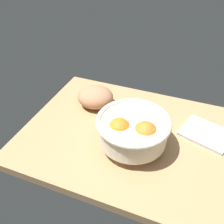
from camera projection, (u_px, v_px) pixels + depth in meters
ground_plane at (138, 139)px, 82.66cm from camera, size 77.32×54.13×3.00cm
fruit_bowl at (133, 130)px, 73.54cm from camera, size 22.62×22.62×11.87cm
bread_loaf at (95, 97)px, 92.97cm from camera, size 15.15×14.06×7.60cm
napkin_folded at (206, 134)px, 81.72cm from camera, size 18.24×16.23×1.05cm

